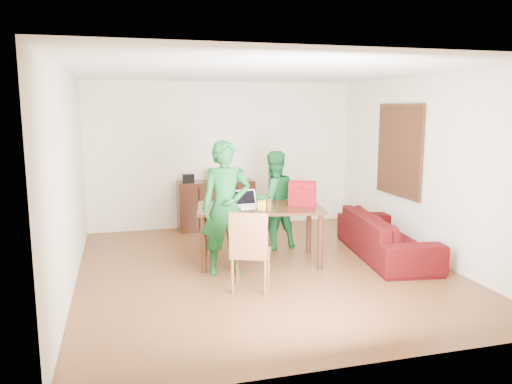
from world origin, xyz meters
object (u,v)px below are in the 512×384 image
object	(u,v)px
chair	(251,267)
sofa	(386,235)
table	(260,214)
laptop	(249,204)
bottle	(269,204)
person_near	(226,208)
red_bag	(302,196)
person_far	(273,200)

from	to	relation	value
chair	sofa	bearing A→B (deg)	42.50
table	laptop	size ratio (longest dim) A/B	5.32
bottle	laptop	bearing A→B (deg)	126.20
person_near	laptop	world-z (taller)	person_near
red_bag	laptop	bearing A→B (deg)	-159.05
red_bag	person_near	bearing A→B (deg)	-142.78
bottle	red_bag	bearing A→B (deg)	22.48
table	chair	size ratio (longest dim) A/B	1.89
table	laptop	bearing A→B (deg)	-159.97
chair	person_near	xyz separation A→B (m)	(-0.15, 0.72, 0.61)
bottle	sofa	world-z (taller)	bottle
person_near	sofa	xyz separation A→B (m)	(2.49, 0.12, -0.58)
person_far	red_bag	bearing A→B (deg)	94.72
person_near	chair	bearing A→B (deg)	-71.82
person_far	table	bearing A→B (deg)	48.03
chair	sofa	world-z (taller)	chair
laptop	sofa	world-z (taller)	laptop
person_far	red_bag	world-z (taller)	person_far
red_bag	sofa	bearing A→B (deg)	18.74
sofa	bottle	bearing A→B (deg)	101.02
person_far	laptop	size ratio (longest dim) A/B	4.34
sofa	red_bag	bearing A→B (deg)	91.94
chair	table	bearing A→B (deg)	91.43
table	bottle	distance (m)	0.38
table	chair	xyz separation A→B (m)	(-0.41, -1.06, -0.42)
table	bottle	xyz separation A→B (m)	(0.05, -0.32, 0.21)
person_near	bottle	world-z (taller)	person_near
chair	person_far	xyz separation A→B (m)	(0.83, 1.73, 0.49)
bottle	sofa	size ratio (longest dim) A/B	0.09
chair	person_far	distance (m)	1.98
person_near	laptop	xyz separation A→B (m)	(0.40, 0.31, -0.03)
laptop	sofa	xyz separation A→B (m)	(2.09, -0.19, -0.55)
red_bag	sofa	size ratio (longest dim) A/B	0.18
person_far	sofa	xyz separation A→B (m)	(1.51, -0.90, -0.46)
person_near	person_far	world-z (taller)	person_near
chair	laptop	xyz separation A→B (m)	(0.25, 1.03, 0.58)
chair	person_far	bearing A→B (deg)	87.25
bottle	red_bag	size ratio (longest dim) A/B	0.50
person_near	bottle	size ratio (longest dim) A/B	9.26
laptop	red_bag	world-z (taller)	red_bag
laptop	sofa	distance (m)	2.17
person_near	laptop	bearing A→B (deg)	44.09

